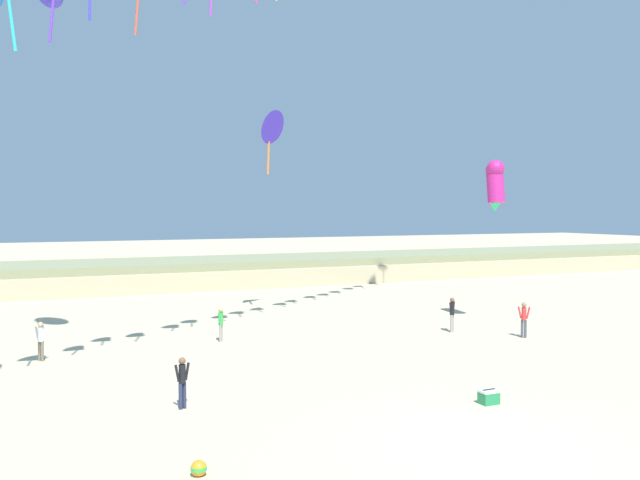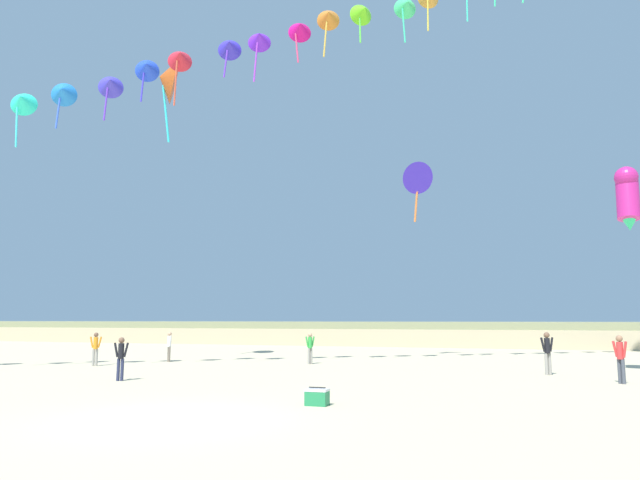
% 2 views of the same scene
% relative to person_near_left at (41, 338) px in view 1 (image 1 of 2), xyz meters
% --- Properties ---
extents(ground_plane, '(240.00, 240.00, 0.00)m').
position_rel_person_near_left_xyz_m(ground_plane, '(9.75, -15.00, -0.89)').
color(ground_plane, beige).
extents(dune_ridge, '(120.00, 10.42, 1.99)m').
position_rel_person_near_left_xyz_m(dune_ridge, '(9.75, 24.34, 0.09)').
color(dune_ridge, '#BFAE8B').
rests_on(dune_ridge, ground).
extents(person_near_left, '(0.45, 0.42, 1.54)m').
position_rel_person_near_left_xyz_m(person_near_left, '(0.00, 0.00, 0.00)').
color(person_near_left, '#726656').
rests_on(person_near_left, ground).
extents(person_near_right, '(0.46, 0.47, 1.65)m').
position_rel_person_near_left_xyz_m(person_near_right, '(20.56, -4.05, 0.06)').
color(person_near_right, '#474C56').
rests_on(person_near_right, ground).
extents(person_far_left, '(0.53, 0.28, 1.55)m').
position_rel_person_near_left_xyz_m(person_far_left, '(3.57, -8.62, 0.00)').
color(person_far_left, '#282D4C').
rests_on(person_far_left, ground).
extents(person_far_right, '(0.54, 0.38, 1.69)m').
position_rel_person_near_left_xyz_m(person_far_right, '(18.37, -1.51, 0.08)').
color(person_far_right, gray).
rests_on(person_far_right, ground).
extents(person_far_center, '(0.39, 0.47, 1.54)m').
position_rel_person_near_left_xyz_m(person_far_center, '(7.51, 0.85, -0.00)').
color(person_far_center, gray).
rests_on(person_far_center, ground).
extents(large_kite_low_lead, '(1.14, 1.37, 2.69)m').
position_rel_person_near_left_xyz_m(large_kite_low_lead, '(21.86, -0.31, 6.39)').
color(large_kite_low_lead, '#C1227D').
extents(large_kite_mid_trail, '(2.28, 2.09, 3.71)m').
position_rel_person_near_left_xyz_m(large_kite_mid_trail, '(12.05, 6.90, 9.67)').
color(large_kite_mid_trail, '#422ACD').
extents(beach_cooler, '(0.58, 0.41, 0.46)m').
position_rel_person_near_left_xyz_m(beach_cooler, '(12.20, -12.01, -0.68)').
color(beach_cooler, '#23844C').
rests_on(beach_cooler, ground).
extents(beach_ball, '(0.36, 0.36, 0.36)m').
position_rel_person_near_left_xyz_m(beach_ball, '(2.72, -13.84, -0.71)').
color(beach_ball, orange).
rests_on(beach_ball, ground).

